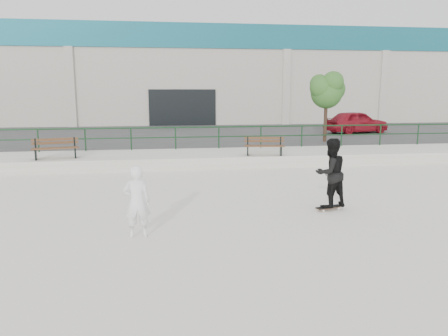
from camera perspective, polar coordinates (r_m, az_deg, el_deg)
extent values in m
plane|color=silver|center=(9.90, 1.88, -8.81)|extent=(120.00, 120.00, 0.00)
cube|color=#BBB9AA|center=(19.02, -3.15, 1.25)|extent=(30.00, 3.00, 0.50)
cube|color=#363636|center=(27.42, -4.75, 4.02)|extent=(60.00, 14.00, 0.50)
cylinder|color=#153B1D|center=(20.15, -3.52, 5.34)|extent=(28.00, 0.06, 0.06)
cylinder|color=#153B1D|center=(20.20, -3.51, 4.07)|extent=(28.00, 0.05, 0.05)
cylinder|color=#153B1D|center=(20.83, -23.10, 3.31)|extent=(0.06, 0.06, 1.00)
cylinder|color=#153B1D|center=(20.41, -17.66, 3.52)|extent=(0.06, 0.06, 1.00)
cylinder|color=#153B1D|center=(20.18, -12.04, 3.71)|extent=(0.06, 0.06, 1.00)
cylinder|color=#153B1D|center=(20.15, -6.35, 3.86)|extent=(0.06, 0.06, 1.00)
cylinder|color=#153B1D|center=(20.31, -0.68, 3.98)|extent=(0.06, 0.06, 1.00)
cylinder|color=#153B1D|center=(20.67, 4.83, 4.05)|extent=(0.06, 0.06, 1.00)
cylinder|color=#153B1D|center=(21.21, 10.12, 4.09)|extent=(0.06, 0.06, 1.00)
cylinder|color=#153B1D|center=(21.92, 15.10, 4.09)|extent=(0.06, 0.06, 1.00)
cylinder|color=#153B1D|center=(22.78, 19.74, 4.06)|extent=(0.06, 0.06, 1.00)
cylinder|color=#153B1D|center=(23.79, 24.01, 4.02)|extent=(0.06, 0.06, 1.00)
cube|color=beige|center=(41.25, -6.07, 11.32)|extent=(44.00, 16.00, 8.00)
cube|color=#176474|center=(41.42, -6.16, 15.61)|extent=(44.20, 16.20, 1.80)
cube|color=black|center=(33.24, -5.44, 7.44)|extent=(5.00, 0.15, 3.20)
cube|color=beige|center=(33.71, -19.38, 9.50)|extent=(0.60, 0.25, 6.20)
cube|color=beige|center=(34.49, 8.13, 9.98)|extent=(0.60, 0.25, 6.20)
cube|color=beige|center=(37.53, 20.10, 9.49)|extent=(0.60, 0.25, 6.20)
cube|color=#4D281A|center=(18.39, -21.16, 2.37)|extent=(1.75, 0.48, 0.04)
cube|color=#4D281A|center=(18.57, -21.16, 2.43)|extent=(1.75, 0.48, 0.04)
cube|color=#4D281A|center=(18.74, -21.15, 2.50)|extent=(1.75, 0.48, 0.04)
cube|color=#4D281A|center=(18.80, -21.19, 3.09)|extent=(1.73, 0.40, 0.10)
cube|color=#4D281A|center=(18.78, -21.21, 3.51)|extent=(1.73, 0.40, 0.10)
cube|color=black|center=(18.62, -23.37, 1.64)|extent=(0.16, 0.49, 0.41)
cube|color=black|center=(18.82, -23.42, 2.95)|extent=(0.07, 0.06, 0.41)
cube|color=black|center=(18.59, -18.86, 1.92)|extent=(0.16, 0.49, 0.41)
cube|color=black|center=(18.80, -18.95, 3.23)|extent=(0.07, 0.06, 0.41)
cube|color=#4D281A|center=(18.10, 5.31, 2.83)|extent=(1.65, 0.41, 0.04)
cube|color=#4D281A|center=(18.27, 5.29, 2.89)|extent=(1.65, 0.41, 0.04)
cube|color=#4D281A|center=(18.43, 5.26, 2.96)|extent=(1.65, 0.41, 0.04)
cube|color=#4D281A|center=(18.48, 5.26, 3.53)|extent=(1.64, 0.34, 0.09)
cube|color=#4D281A|center=(18.47, 5.26, 3.92)|extent=(1.64, 0.34, 0.09)
cube|color=black|center=(18.27, 3.11, 2.28)|extent=(0.14, 0.46, 0.39)
cube|color=black|center=(18.46, 3.11, 3.55)|extent=(0.06, 0.06, 0.39)
cube|color=black|center=(18.35, 7.43, 2.24)|extent=(0.14, 0.46, 0.39)
cube|color=black|center=(18.53, 7.39, 3.50)|extent=(0.06, 0.06, 0.39)
cylinder|color=#402B20|center=(23.58, 13.10, 6.03)|extent=(0.18, 0.18, 2.18)
sphere|color=#2E5C22|center=(23.52, 13.25, 9.55)|extent=(1.63, 1.63, 1.63)
sphere|color=#2E5C22|center=(23.94, 14.05, 9.96)|extent=(1.27, 1.27, 1.27)
sphere|color=#2E5C22|center=(23.22, 12.59, 10.24)|extent=(1.18, 1.18, 1.18)
sphere|color=#2E5C22|center=(23.26, 14.05, 10.85)|extent=(1.09, 1.09, 1.09)
sphere|color=#2E5C22|center=(23.77, 12.35, 10.68)|extent=(1.00, 1.00, 1.00)
imported|color=maroon|center=(28.62, 16.87, 5.79)|extent=(4.39, 2.65, 1.40)
cube|color=black|center=(12.22, 13.55, -4.95)|extent=(0.80, 0.43, 0.02)
cube|color=brown|center=(12.23, 13.55, -5.02)|extent=(0.80, 0.43, 0.01)
cube|color=#A4A3A8|center=(12.07, 12.59, -5.30)|extent=(0.11, 0.17, 0.03)
cube|color=#A4A3A8|center=(12.40, 14.47, -4.97)|extent=(0.11, 0.17, 0.03)
cylinder|color=#F4E3CC|center=(12.00, 12.87, -5.49)|extent=(0.06, 0.04, 0.06)
cylinder|color=#F4E3CC|center=(12.15, 12.30, -5.28)|extent=(0.06, 0.04, 0.06)
cylinder|color=#F4E3CC|center=(12.33, 14.75, -5.15)|extent=(0.06, 0.04, 0.06)
cylinder|color=#F4E3CC|center=(12.47, 14.18, -4.95)|extent=(0.06, 0.04, 0.06)
imported|color=black|center=(12.01, 13.74, -0.63)|extent=(1.07, 0.93, 1.86)
imported|color=white|center=(9.75, -11.32, -4.36)|extent=(0.61, 0.42, 1.61)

